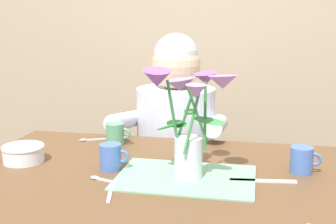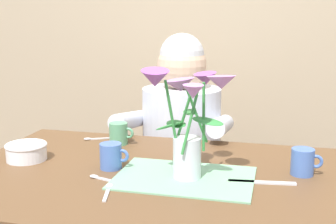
{
  "view_description": "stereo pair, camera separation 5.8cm",
  "coord_description": "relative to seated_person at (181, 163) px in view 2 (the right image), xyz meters",
  "views": [
    {
      "loc": [
        0.3,
        -1.25,
        1.21
      ],
      "look_at": [
        0.03,
        0.05,
        0.92
      ],
      "focal_mm": 47.84,
      "sensor_mm": 36.0,
      "label": 1
    },
    {
      "loc": [
        0.35,
        -1.23,
        1.21
      ],
      "look_at": [
        0.03,
        0.05,
        0.92
      ],
      "focal_mm": 47.84,
      "sensor_mm": 36.0,
      "label": 2
    }
  ],
  "objects": [
    {
      "name": "flower_vase",
      "position": [
        0.16,
        -0.64,
        0.36
      ],
      "size": [
        0.28,
        0.24,
        0.33
      ],
      "color": "silver",
      "rests_on": "dining_table"
    },
    {
      "name": "spoon_0",
      "position": [
        -0.03,
        -0.78,
        0.18
      ],
      "size": [
        0.04,
        0.12,
        0.01
      ],
      "color": "silver",
      "rests_on": "dining_table"
    },
    {
      "name": "ceramic_bowl",
      "position": [
        -0.39,
        -0.6,
        0.21
      ],
      "size": [
        0.14,
        0.14,
        0.06
      ],
      "color": "white",
      "rests_on": "dining_table"
    },
    {
      "name": "seated_person",
      "position": [
        0.0,
        0.0,
        0.0
      ],
      "size": [
        0.45,
        0.47,
        1.14
      ],
      "rotation": [
        0.0,
        0.0,
        0.03
      ],
      "color": "#4C4C56",
      "rests_on": "ground_plane"
    },
    {
      "name": "coffee_cup",
      "position": [
        -0.09,
        -0.61,
        0.22
      ],
      "size": [
        0.09,
        0.07,
        0.08
      ],
      "color": "#476BB7",
      "rests_on": "dining_table"
    },
    {
      "name": "spoon_3",
      "position": [
        -0.09,
        -0.7,
        0.18
      ],
      "size": [
        0.12,
        0.05,
        0.01
      ],
      "color": "silver",
      "rests_on": "dining_table"
    },
    {
      "name": "tea_cup",
      "position": [
        -0.16,
        -0.35,
        0.22
      ],
      "size": [
        0.09,
        0.07,
        0.08
      ],
      "color": "#569970",
      "rests_on": "dining_table"
    },
    {
      "name": "dining_table",
      "position": [
        0.05,
        -0.62,
        0.08
      ],
      "size": [
        1.2,
        0.8,
        0.74
      ],
      "color": "brown",
      "rests_on": "ground_plane"
    },
    {
      "name": "dinner_knife",
      "position": [
        0.37,
        -0.62,
        0.18
      ],
      "size": [
        0.19,
        0.04,
        0.0
      ],
      "primitive_type": "cube",
      "rotation": [
        0.0,
        0.0,
        0.12
      ],
      "color": "silver",
      "rests_on": "dining_table"
    },
    {
      "name": "ceramic_mug",
      "position": [
        0.48,
        -0.52,
        0.22
      ],
      "size": [
        0.09,
        0.07,
        0.08
      ],
      "color": "#476BB7",
      "rests_on": "dining_table"
    },
    {
      "name": "spoon_2",
      "position": [
        -0.27,
        -0.31,
        0.18
      ],
      "size": [
        0.11,
        0.07,
        0.01
      ],
      "color": "silver",
      "rests_on": "dining_table"
    },
    {
      "name": "striped_placemat",
      "position": [
        0.15,
        -0.64,
        0.18
      ],
      "size": [
        0.4,
        0.28,
        0.0
      ],
      "primitive_type": "cube",
      "color": "#7AB289",
      "rests_on": "dining_table"
    },
    {
      "name": "wood_panel_backdrop",
      "position": [
        0.05,
        0.43,
        0.69
      ],
      "size": [
        4.0,
        0.1,
        2.5
      ],
      "primitive_type": "cube",
      "color": "tan",
      "rests_on": "ground_plane"
    }
  ]
}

